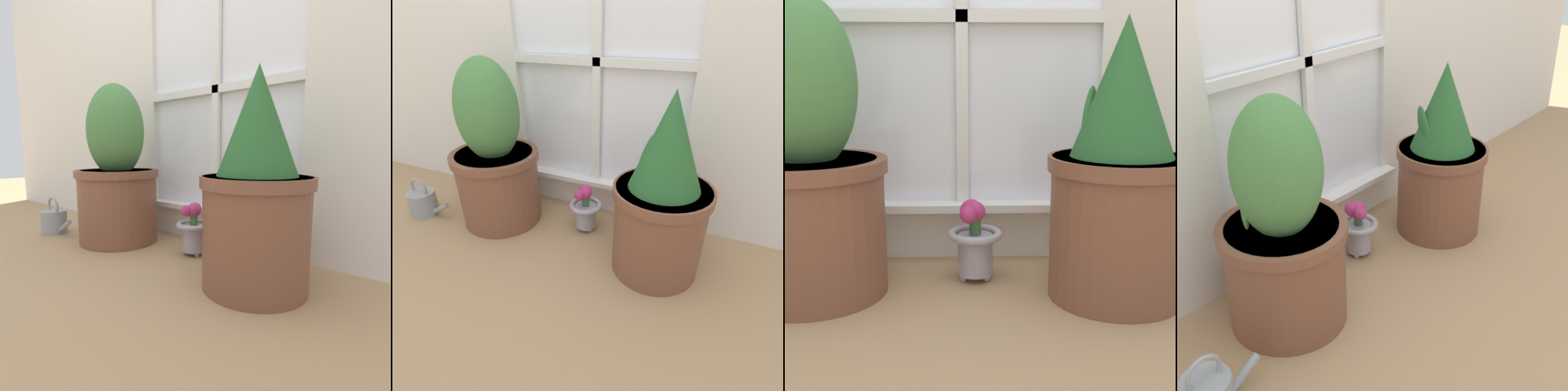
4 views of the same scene
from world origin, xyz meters
The scene contains 4 objects.
ground_plane centered at (0.00, 0.00, 0.00)m, with size 10.00×10.00×0.00m, color tan.
potted_plant_left centered at (-0.40, 0.22, 0.32)m, with size 0.41×0.41×0.77m.
potted_plant_right centered at (0.40, 0.17, 0.31)m, with size 0.37×0.37×0.71m.
flower_vase centered at (0.03, 0.29, 0.12)m, with size 0.15×0.15×0.23m.
Camera 3 is at (0.00, -1.17, 0.58)m, focal length 50.00 mm.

